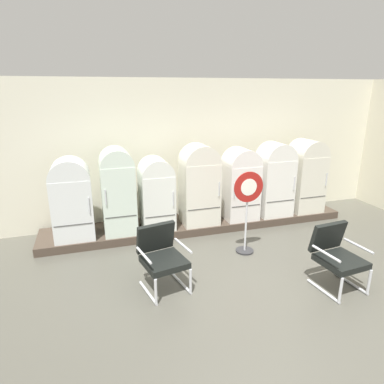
{
  "coord_description": "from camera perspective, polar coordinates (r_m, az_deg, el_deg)",
  "views": [
    {
      "loc": [
        -2.07,
        -3.2,
        2.8
      ],
      "look_at": [
        -0.23,
        2.75,
        0.87
      ],
      "focal_mm": 31.29,
      "sensor_mm": 36.0,
      "label": 1
    }
  ],
  "objects": [
    {
      "name": "back_wall",
      "position": [
        7.27,
        -0.4,
        7.07
      ],
      "size": [
        11.76,
        0.12,
        3.01
      ],
      "color": "silver",
      "rests_on": "ground"
    },
    {
      "name": "refrigerator_0",
      "position": [
        6.38,
        -19.84,
        -0.81
      ],
      "size": [
        0.7,
        0.64,
        1.48
      ],
      "color": "white",
      "rests_on": "display_plinth"
    },
    {
      "name": "armchair_left",
      "position": [
        4.92,
        -5.22,
        -10.55
      ],
      "size": [
        0.73,
        0.79,
        0.93
      ],
      "color": "silver",
      "rests_on": "ground"
    },
    {
      "name": "refrigerator_4",
      "position": [
        7.01,
        8.28,
        1.69
      ],
      "size": [
        0.68,
        0.63,
        1.49
      ],
      "color": "white",
      "rests_on": "display_plinth"
    },
    {
      "name": "refrigerator_1",
      "position": [
        6.4,
        -12.53,
        0.64
      ],
      "size": [
        0.61,
        0.71,
        1.62
      ],
      "color": "silver",
      "rests_on": "display_plinth"
    },
    {
      "name": "display_plinth",
      "position": [
        7.1,
        1.11,
        -5.33
      ],
      "size": [
        6.3,
        0.95,
        0.16
      ],
      "primitive_type": "cube",
      "color": "#46392F",
      "rests_on": "ground"
    },
    {
      "name": "refrigerator_3",
      "position": [
        6.66,
        1.27,
        1.63
      ],
      "size": [
        0.72,
        0.63,
        1.62
      ],
      "color": "silver",
      "rests_on": "display_plinth"
    },
    {
      "name": "refrigerator_2",
      "position": [
        6.52,
        -6.12,
        0.11
      ],
      "size": [
        0.62,
        0.71,
        1.39
      ],
      "color": "white",
      "rests_on": "display_plinth"
    },
    {
      "name": "refrigerator_6",
      "position": [
        7.82,
        18.85,
        2.98
      ],
      "size": [
        0.67,
        0.68,
        1.59
      ],
      "color": "silver",
      "rests_on": "display_plinth"
    },
    {
      "name": "sign_stand",
      "position": [
        5.85,
        9.36,
        -3.2
      ],
      "size": [
        0.53,
        0.32,
        1.48
      ],
      "color": "#2D2D30",
      "rests_on": "ground"
    },
    {
      "name": "refrigerator_5",
      "position": [
        7.36,
        13.92,
        2.44
      ],
      "size": [
        0.7,
        0.61,
        1.57
      ],
      "color": "white",
      "rests_on": "display_plinth"
    },
    {
      "name": "armchair_right",
      "position": [
        5.34,
        23.4,
        -9.63
      ],
      "size": [
        0.69,
        0.74,
        0.93
      ],
      "color": "silver",
      "rests_on": "ground"
    },
    {
      "name": "ground",
      "position": [
        4.74,
        13.36,
        -19.92
      ],
      "size": [
        12.0,
        10.0,
        0.05
      ],
      "primitive_type": "cube",
      "color": "#504F46"
    }
  ]
}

